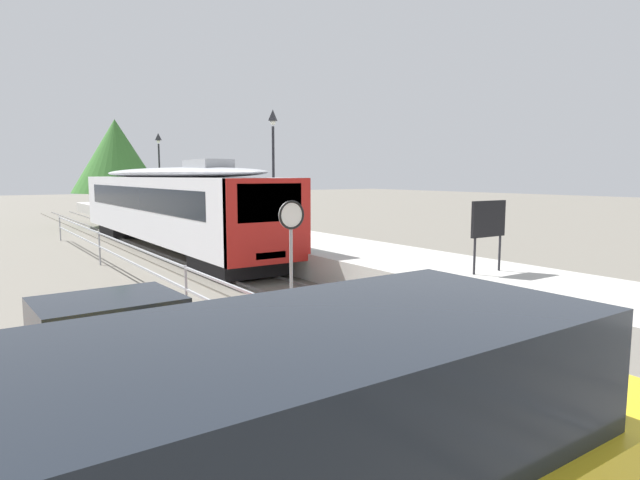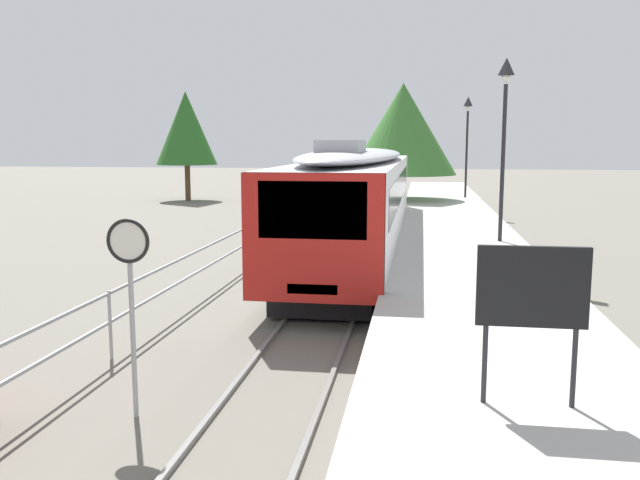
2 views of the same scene
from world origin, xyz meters
name	(u,v)px [view 2 (image 2 of 2)]	position (x,y,z in m)	size (l,w,h in m)	color
ground_plane	(262,261)	(-3.00, 22.00, 0.00)	(160.00, 160.00, 0.00)	#6B665B
track_rails	(354,263)	(0.00, 22.00, 0.03)	(3.20, 60.00, 0.14)	#6B665B
commuter_train	(357,194)	(0.00, 22.98, 2.14)	(2.82, 18.40, 3.74)	silver
station_platform	(458,253)	(3.25, 22.00, 0.45)	(3.90, 60.00, 0.90)	#B7B5AD
platform_lamp_mid_platform	(505,115)	(4.43, 21.59, 4.62)	(0.34, 0.34, 5.35)	#232328
platform_lamp_far_end	(467,128)	(4.43, 37.94, 4.62)	(0.34, 0.34, 5.35)	#232328
platform_notice_board	(532,292)	(3.30, 8.73, 2.19)	(1.20, 0.08, 1.80)	#232328
speed_limit_sign	(129,268)	(-1.82, 9.70, 2.12)	(0.61, 0.10, 2.81)	#9EA0A5
carpark_fence	(109,310)	(-3.30, 12.00, 0.91)	(0.06, 36.06, 1.25)	#9EA0A5
tree_behind_carpark	(403,129)	(1.06, 36.01, 4.52)	(5.54, 5.54, 6.85)	brown
tree_behind_station_far	(186,128)	(-13.44, 43.94, 4.78)	(4.03, 4.03, 7.20)	brown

